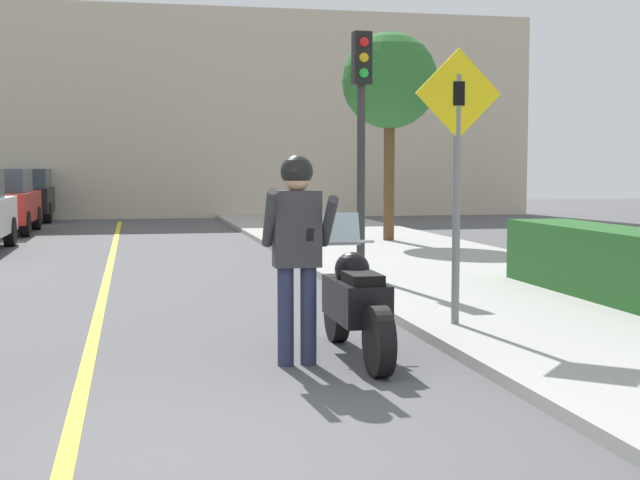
{
  "coord_description": "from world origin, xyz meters",
  "views": [
    {
      "loc": [
        -0.19,
        -5.06,
        1.7
      ],
      "look_at": [
        1.47,
        2.81,
        1.05
      ],
      "focal_mm": 50.0,
      "sensor_mm": 36.0,
      "label": 1
    }
  ],
  "objects_px": {
    "street_tree": "(390,82)",
    "crossing_sign": "(457,159)",
    "motorcycle": "(356,303)",
    "person_biker": "(297,236)",
    "traffic_light": "(362,107)",
    "parked_car_black": "(24,195)"
  },
  "relations": [
    {
      "from": "street_tree",
      "to": "crossing_sign",
      "type": "bearing_deg",
      "value": -102.61
    },
    {
      "from": "motorcycle",
      "to": "person_biker",
      "type": "xyz_separation_m",
      "value": [
        -0.58,
        -0.22,
        0.63
      ]
    },
    {
      "from": "traffic_light",
      "to": "street_tree",
      "type": "height_order",
      "value": "street_tree"
    },
    {
      "from": "motorcycle",
      "to": "person_biker",
      "type": "relative_size",
      "value": 1.17
    },
    {
      "from": "traffic_light",
      "to": "motorcycle",
      "type": "bearing_deg",
      "value": -105.08
    },
    {
      "from": "person_biker",
      "to": "parked_car_black",
      "type": "bearing_deg",
      "value": 102.06
    },
    {
      "from": "street_tree",
      "to": "parked_car_black",
      "type": "bearing_deg",
      "value": 129.45
    },
    {
      "from": "motorcycle",
      "to": "person_biker",
      "type": "bearing_deg",
      "value": -158.83
    },
    {
      "from": "motorcycle",
      "to": "street_tree",
      "type": "distance_m",
      "value": 12.21
    },
    {
      "from": "parked_car_black",
      "to": "crossing_sign",
      "type": "bearing_deg",
      "value": -72.68
    },
    {
      "from": "street_tree",
      "to": "parked_car_black",
      "type": "relative_size",
      "value": 1.09
    },
    {
      "from": "traffic_light",
      "to": "street_tree",
      "type": "xyz_separation_m",
      "value": [
        2.26,
        6.28,
        0.99
      ]
    },
    {
      "from": "crossing_sign",
      "to": "parked_car_black",
      "type": "relative_size",
      "value": 0.67
    },
    {
      "from": "traffic_light",
      "to": "parked_car_black",
      "type": "relative_size",
      "value": 0.85
    },
    {
      "from": "person_biker",
      "to": "parked_car_black",
      "type": "xyz_separation_m",
      "value": [
        -4.77,
        22.34,
        -0.27
      ]
    },
    {
      "from": "person_biker",
      "to": "crossing_sign",
      "type": "relative_size",
      "value": 0.65
    },
    {
      "from": "motorcycle",
      "to": "parked_car_black",
      "type": "xyz_separation_m",
      "value": [
        -5.35,
        22.12,
        0.36
      ]
    },
    {
      "from": "person_biker",
      "to": "parked_car_black",
      "type": "height_order",
      "value": "person_biker"
    },
    {
      "from": "motorcycle",
      "to": "parked_car_black",
      "type": "relative_size",
      "value": 0.5
    },
    {
      "from": "person_biker",
      "to": "street_tree",
      "type": "height_order",
      "value": "street_tree"
    },
    {
      "from": "person_biker",
      "to": "street_tree",
      "type": "bearing_deg",
      "value": 70.0
    },
    {
      "from": "crossing_sign",
      "to": "parked_car_black",
      "type": "height_order",
      "value": "crossing_sign"
    }
  ]
}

